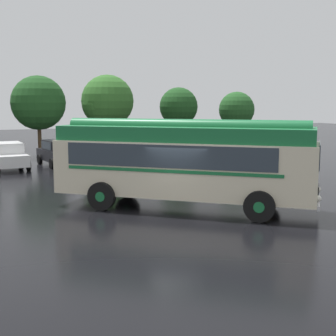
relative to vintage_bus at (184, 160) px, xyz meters
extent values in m
plane|color=black|center=(-0.45, -0.56, -1.89)|extent=(120.00, 120.00, 0.00)
cube|color=beige|center=(-0.01, 0.01, -0.29)|extent=(9.17, 8.47, 2.10)
cube|color=#196B38|center=(-0.01, 0.01, 1.04)|extent=(8.89, 8.19, 0.56)
cylinder|color=#196B38|center=(-0.01, 0.01, 1.30)|extent=(7.54, 6.71, 0.60)
cube|color=#2D3842|center=(0.60, 1.16, 0.28)|extent=(6.04, 5.30, 0.84)
cube|color=#2D3842|center=(-1.07, -0.75, 0.28)|extent=(6.04, 5.30, 0.84)
cube|color=#196B38|center=(0.67, 1.09, -0.26)|extent=(6.19, 5.43, 0.12)
cube|color=#196B38|center=(-0.99, -0.81, -0.26)|extent=(6.19, 5.43, 0.12)
cube|color=#2D3842|center=(3.76, -3.30, 0.38)|extent=(1.48, 1.68, 0.88)
cube|color=black|center=(3.77, -3.30, -0.99)|extent=(0.64, 0.72, 0.56)
cube|color=silver|center=(3.78, -3.31, -1.32)|extent=(1.64, 1.85, 0.16)
sphere|color=white|center=(4.37, -2.63, -1.02)|extent=(0.22, 0.22, 0.22)
sphere|color=white|center=(3.18, -3.98, -1.02)|extent=(0.22, 0.22, 0.22)
cylinder|color=black|center=(3.18, -1.06, -1.34)|extent=(1.01, 0.94, 1.10)
cylinder|color=#196B38|center=(3.18, -1.06, -1.34)|extent=(0.50, 0.49, 0.39)
cylinder|color=black|center=(1.47, -3.01, -1.34)|extent=(1.01, 0.94, 1.10)
cylinder|color=#196B38|center=(1.47, -3.01, -1.34)|extent=(0.50, 0.49, 0.39)
cylinder|color=black|center=(-1.33, 2.90, -1.34)|extent=(1.01, 0.94, 1.10)
cylinder|color=#196B38|center=(-1.33, 2.90, -1.34)|extent=(0.50, 0.49, 0.39)
cylinder|color=black|center=(-3.05, 0.94, -1.34)|extent=(1.01, 0.94, 1.10)
cylinder|color=#196B38|center=(-3.05, 0.94, -1.34)|extent=(0.50, 0.49, 0.39)
cube|color=silver|center=(-5.23, 14.11, -1.22)|extent=(1.96, 4.30, 0.70)
cube|color=silver|center=(-5.24, 14.26, -0.55)|extent=(1.63, 2.27, 0.64)
cube|color=#2D3842|center=(-4.49, 14.30, -0.55)|extent=(0.15, 1.93, 0.50)
cylinder|color=black|center=(-4.27, 12.86, -1.57)|extent=(0.24, 0.65, 0.64)
cylinder|color=black|center=(-4.44, 15.46, -1.57)|extent=(0.24, 0.65, 0.64)
cube|color=black|center=(-2.11, 14.73, -1.22)|extent=(2.29, 4.40, 0.70)
cube|color=black|center=(-2.13, 14.88, -0.55)|extent=(1.79, 2.38, 0.64)
cube|color=#2D3842|center=(-1.38, 14.98, -0.55)|extent=(0.30, 1.92, 0.50)
cube|color=#2D3842|center=(-2.88, 14.77, -0.55)|extent=(0.30, 1.92, 0.50)
cylinder|color=black|center=(-1.05, 13.57, -1.57)|extent=(0.29, 0.66, 0.64)
cylinder|color=black|center=(-2.79, 13.31, -1.57)|extent=(0.29, 0.66, 0.64)
cylinder|color=black|center=(-1.43, 16.14, -1.57)|extent=(0.29, 0.66, 0.64)
cylinder|color=black|center=(-3.17, 15.89, -1.57)|extent=(0.29, 0.66, 0.64)
cube|color=silver|center=(0.37, 14.71, -1.22)|extent=(1.98, 4.30, 0.70)
cube|color=silver|center=(0.36, 14.86, -0.55)|extent=(1.64, 2.28, 0.64)
cube|color=#2D3842|center=(1.12, 14.91, -0.55)|extent=(0.15, 1.93, 0.50)
cube|color=#2D3842|center=(-0.40, 14.81, -0.55)|extent=(0.15, 1.93, 0.50)
cylinder|color=black|center=(1.33, 13.47, -1.57)|extent=(0.24, 0.65, 0.64)
cylinder|color=black|center=(-0.42, 13.35, -1.57)|extent=(0.24, 0.65, 0.64)
cylinder|color=black|center=(1.16, 16.07, -1.57)|extent=(0.24, 0.65, 0.64)
cylinder|color=black|center=(-0.60, 15.95, -1.57)|extent=(0.24, 0.65, 0.64)
cylinder|color=#4C3823|center=(-2.47, 20.31, -0.61)|extent=(0.28, 0.28, 2.57)
sphere|color=#1E4C1E|center=(-2.47, 20.31, 2.21)|extent=(4.09, 4.09, 4.09)
sphere|color=#1E4C1E|center=(-2.53, 20.07, 2.13)|extent=(2.99, 2.99, 2.99)
cylinder|color=#4C3823|center=(3.10, 20.85, -0.57)|extent=(0.32, 0.32, 2.65)
sphere|color=#336B28|center=(3.10, 20.85, 2.35)|extent=(4.24, 4.24, 4.24)
sphere|color=#336B28|center=(2.50, 20.66, 2.06)|extent=(3.07, 3.07, 3.07)
cylinder|color=#4C3823|center=(9.53, 20.99, -0.64)|extent=(0.28, 0.28, 2.52)
sphere|color=#1E4C1E|center=(9.53, 20.99, 1.88)|extent=(3.34, 3.34, 3.34)
sphere|color=#1E4C1E|center=(9.80, 20.68, 1.58)|extent=(2.01, 2.01, 2.01)
cylinder|color=#4C3823|center=(15.03, 20.32, -0.75)|extent=(0.28, 0.28, 2.29)
sphere|color=#235623|center=(15.03, 20.32, 1.60)|extent=(3.22, 3.22, 3.22)
sphere|color=#235623|center=(15.16, 20.54, 1.67)|extent=(1.94, 1.94, 1.94)
cone|color=orange|center=(3.09, -1.24, -1.62)|extent=(0.36, 0.36, 0.55)
camera|label=1|loc=(-7.78, -16.24, 2.22)|focal=50.00mm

